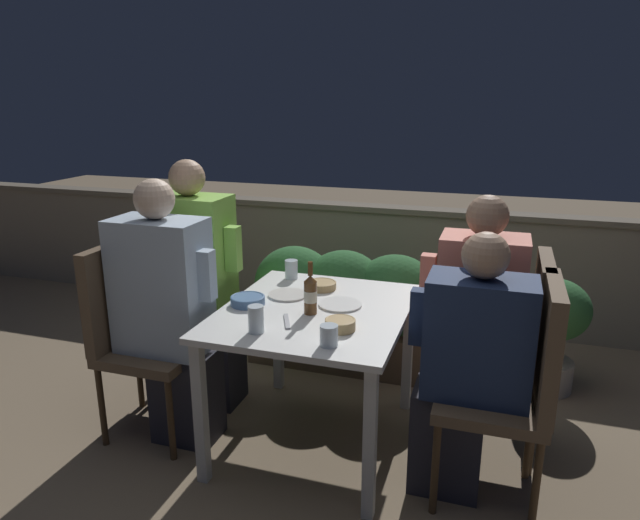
{
  "coord_description": "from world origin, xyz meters",
  "views": [
    {
      "loc": [
        0.81,
        -2.41,
        1.69
      ],
      "look_at": [
        0.0,
        0.08,
        0.94
      ],
      "focal_mm": 32.0,
      "sensor_mm": 36.0,
      "label": 1
    }
  ],
  "objects_px": {
    "chair_right_near": "(521,375)",
    "potted_plant": "(554,323)",
    "chair_right_far": "(517,340)",
    "chair_left_near": "(134,323)",
    "person_blue_shirt": "(169,314)",
    "person_coral_top": "(471,325)",
    "chair_left_far": "(167,299)",
    "beer_bottle": "(311,294)",
    "person_green_blouse": "(199,285)",
    "person_navy_jumper": "(467,368)"
  },
  "relations": [
    {
      "from": "chair_right_near",
      "to": "potted_plant",
      "type": "bearing_deg",
      "value": 79.03
    },
    {
      "from": "chair_right_far",
      "to": "potted_plant",
      "type": "relative_size",
      "value": 1.46
    },
    {
      "from": "chair_left_near",
      "to": "person_blue_shirt",
      "type": "height_order",
      "value": "person_blue_shirt"
    },
    {
      "from": "chair_left_near",
      "to": "person_coral_top",
      "type": "distance_m",
      "value": 1.67
    },
    {
      "from": "chair_left_far",
      "to": "potted_plant",
      "type": "xyz_separation_m",
      "value": [
        2.1,
        0.74,
        -0.17
      ]
    },
    {
      "from": "person_coral_top",
      "to": "beer_bottle",
      "type": "relative_size",
      "value": 5.05
    },
    {
      "from": "chair_left_near",
      "to": "beer_bottle",
      "type": "distance_m",
      "value": 0.94
    },
    {
      "from": "person_green_blouse",
      "to": "potted_plant",
      "type": "height_order",
      "value": "person_green_blouse"
    },
    {
      "from": "chair_left_near",
      "to": "chair_right_near",
      "type": "xyz_separation_m",
      "value": [
        1.85,
        0.01,
        0.0
      ]
    },
    {
      "from": "person_navy_jumper",
      "to": "chair_right_far",
      "type": "xyz_separation_m",
      "value": [
        0.2,
        0.36,
        -0.0
      ]
    },
    {
      "from": "beer_bottle",
      "to": "chair_right_far",
      "type": "bearing_deg",
      "value": 16.71
    },
    {
      "from": "chair_right_far",
      "to": "person_coral_top",
      "type": "xyz_separation_m",
      "value": [
        -0.21,
        -0.0,
        0.05
      ]
    },
    {
      "from": "person_blue_shirt",
      "to": "chair_right_near",
      "type": "bearing_deg",
      "value": 0.51
    },
    {
      "from": "chair_left_near",
      "to": "potted_plant",
      "type": "height_order",
      "value": "chair_left_near"
    },
    {
      "from": "chair_left_near",
      "to": "person_coral_top",
      "type": "relative_size",
      "value": 0.79
    },
    {
      "from": "person_green_blouse",
      "to": "chair_right_far",
      "type": "bearing_deg",
      "value": 0.32
    },
    {
      "from": "beer_bottle",
      "to": "person_coral_top",
      "type": "bearing_deg",
      "value": 21.27
    },
    {
      "from": "person_navy_jumper",
      "to": "person_blue_shirt",
      "type": "bearing_deg",
      "value": -179.41
    },
    {
      "from": "chair_right_near",
      "to": "potted_plant",
      "type": "height_order",
      "value": "chair_right_near"
    },
    {
      "from": "chair_right_near",
      "to": "chair_left_near",
      "type": "bearing_deg",
      "value": -179.55
    },
    {
      "from": "person_coral_top",
      "to": "person_green_blouse",
      "type": "bearing_deg",
      "value": -179.64
    },
    {
      "from": "beer_bottle",
      "to": "potted_plant",
      "type": "height_order",
      "value": "beer_bottle"
    },
    {
      "from": "beer_bottle",
      "to": "person_blue_shirt",
      "type": "bearing_deg",
      "value": -171.8
    },
    {
      "from": "person_blue_shirt",
      "to": "potted_plant",
      "type": "bearing_deg",
      "value": 30.88
    },
    {
      "from": "person_blue_shirt",
      "to": "chair_right_far",
      "type": "bearing_deg",
      "value": 13.12
    },
    {
      "from": "person_coral_top",
      "to": "beer_bottle",
      "type": "height_order",
      "value": "person_coral_top"
    },
    {
      "from": "person_blue_shirt",
      "to": "beer_bottle",
      "type": "bearing_deg",
      "value": 8.2
    },
    {
      "from": "chair_left_near",
      "to": "chair_right_near",
      "type": "relative_size",
      "value": 1.0
    },
    {
      "from": "person_green_blouse",
      "to": "person_coral_top",
      "type": "bearing_deg",
      "value": 0.36
    },
    {
      "from": "person_navy_jumper",
      "to": "beer_bottle",
      "type": "distance_m",
      "value": 0.76
    },
    {
      "from": "person_green_blouse",
      "to": "chair_right_near",
      "type": "distance_m",
      "value": 1.72
    },
    {
      "from": "chair_right_near",
      "to": "person_coral_top",
      "type": "distance_m",
      "value": 0.43
    },
    {
      "from": "person_green_blouse",
      "to": "chair_right_near",
      "type": "xyz_separation_m",
      "value": [
        1.68,
        -0.35,
        -0.1
      ]
    },
    {
      "from": "person_navy_jumper",
      "to": "potted_plant",
      "type": "distance_m",
      "value": 1.18
    },
    {
      "from": "chair_left_near",
      "to": "chair_left_far",
      "type": "height_order",
      "value": "same"
    },
    {
      "from": "chair_left_near",
      "to": "beer_bottle",
      "type": "xyz_separation_m",
      "value": [
        0.91,
        0.1,
        0.22
      ]
    },
    {
      "from": "person_coral_top",
      "to": "potted_plant",
      "type": "bearing_deg",
      "value": 59.0
    },
    {
      "from": "person_navy_jumper",
      "to": "potted_plant",
      "type": "xyz_separation_m",
      "value": [
        0.43,
        1.09,
        -0.17
      ]
    },
    {
      "from": "person_blue_shirt",
      "to": "chair_left_far",
      "type": "distance_m",
      "value": 0.45
    },
    {
      "from": "chair_left_far",
      "to": "chair_right_far",
      "type": "relative_size",
      "value": 1.0
    },
    {
      "from": "person_green_blouse",
      "to": "chair_right_far",
      "type": "xyz_separation_m",
      "value": [
        1.67,
        0.01,
        -0.1
      ]
    },
    {
      "from": "chair_right_near",
      "to": "chair_right_far",
      "type": "bearing_deg",
      "value": 92.11
    },
    {
      "from": "person_navy_jumper",
      "to": "person_coral_top",
      "type": "bearing_deg",
      "value": 91.59
    },
    {
      "from": "chair_right_far",
      "to": "potted_plant",
      "type": "height_order",
      "value": "chair_right_far"
    },
    {
      "from": "person_green_blouse",
      "to": "beer_bottle",
      "type": "xyz_separation_m",
      "value": [
        0.74,
        -0.27,
        0.12
      ]
    },
    {
      "from": "person_green_blouse",
      "to": "person_coral_top",
      "type": "xyz_separation_m",
      "value": [
        1.46,
        0.01,
        -0.05
      ]
    },
    {
      "from": "chair_right_far",
      "to": "chair_left_far",
      "type": "bearing_deg",
      "value": -179.72
    },
    {
      "from": "chair_left_near",
      "to": "person_green_blouse",
      "type": "distance_m",
      "value": 0.42
    },
    {
      "from": "chair_left_far",
      "to": "person_navy_jumper",
      "type": "xyz_separation_m",
      "value": [
        1.67,
        -0.35,
        0.0
      ]
    },
    {
      "from": "potted_plant",
      "to": "chair_left_far",
      "type": "bearing_deg",
      "value": -160.7
    }
  ]
}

